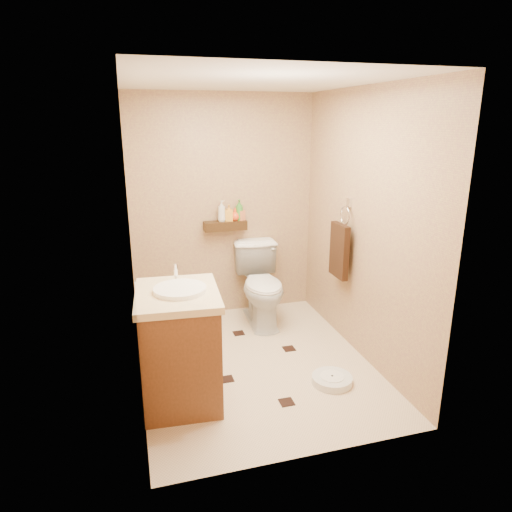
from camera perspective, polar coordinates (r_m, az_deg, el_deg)
name	(u,v)px	position (r m, az deg, el deg)	size (l,w,h in m)	color
ground	(255,363)	(4.25, -0.15, -13.20)	(2.50, 2.50, 0.00)	beige
wall_back	(223,208)	(4.99, -4.09, 6.02)	(2.00, 0.04, 2.40)	#A0745B
wall_front	(313,285)	(2.67, 7.18, -3.56)	(2.00, 0.04, 2.40)	#A0745B
wall_left	(131,243)	(3.67, -15.38, 1.56)	(0.04, 2.50, 2.40)	#A0745B
wall_right	(363,227)	(4.18, 13.18, 3.53)	(0.04, 2.50, 2.40)	#A0745B
ceiling	(255,81)	(3.70, -0.17, 21.03)	(2.00, 2.50, 0.02)	silver
wall_shelf	(225,226)	(4.95, -3.86, 3.80)	(0.46, 0.14, 0.10)	#36220E
floor_accents	(259,362)	(4.26, 0.38, -13.12)	(1.14, 1.38, 0.01)	black
toilet	(262,285)	(4.88, 0.72, -3.68)	(0.47, 0.83, 0.84)	white
vanity	(180,345)	(3.60, -9.49, -10.90)	(0.66, 0.78, 1.04)	brown
bathroom_scale	(332,380)	(4.00, 9.48, -14.99)	(0.37, 0.37, 0.07)	silver
toilet_brush	(175,309)	(5.04, -10.03, -6.52)	(0.10, 0.10, 0.45)	#196457
towel_ring	(340,248)	(4.42, 10.43, 0.98)	(0.12, 0.30, 0.76)	silver
toilet_paper	(141,287)	(4.47, -14.20, -3.73)	(0.12, 0.11, 0.12)	silver
bottle_a	(222,211)	(4.91, -4.32, 5.63)	(0.09, 0.09, 0.23)	silver
bottle_b	(229,213)	(4.93, -3.39, 5.43)	(0.08, 0.08, 0.18)	gold
bottle_c	(235,214)	(4.95, -2.62, 5.22)	(0.10, 0.10, 0.14)	#E6481B
bottle_d	(239,210)	(4.95, -2.10, 5.77)	(0.09, 0.09, 0.23)	#39872D
bottle_e	(241,213)	(4.96, -1.92, 5.41)	(0.07, 0.07, 0.16)	#D17245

